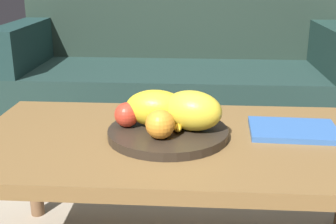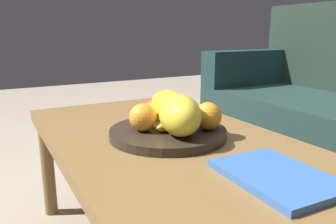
{
  "view_description": "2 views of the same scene",
  "coord_description": "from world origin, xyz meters",
  "px_view_note": "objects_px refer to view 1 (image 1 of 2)",
  "views": [
    {
      "loc": [
        0.03,
        -1.17,
        0.9
      ],
      "look_at": [
        -0.05,
        0.0,
        0.51
      ],
      "focal_mm": 47.34,
      "sensor_mm": 36.0,
      "label": 1
    },
    {
      "loc": [
        0.76,
        -0.45,
        0.74
      ],
      "look_at": [
        -0.05,
        0.0,
        0.51
      ],
      "focal_mm": 35.42,
      "sensor_mm": 36.0,
      "label": 2
    }
  ],
  "objects_px": {
    "melon_smaller_beside": "(192,110)",
    "fruit_bowl": "(168,133)",
    "coffee_table": "(185,152)",
    "magazine": "(293,130)",
    "melon_large_front": "(156,108)",
    "banana_bunch": "(171,116)",
    "apple_front": "(127,115)",
    "orange_front": "(191,106)",
    "orange_left": "(160,124)",
    "couch": "(176,82)"
  },
  "relations": [
    {
      "from": "fruit_bowl",
      "to": "magazine",
      "type": "xyz_separation_m",
      "value": [
        0.36,
        0.06,
        -0.0
      ]
    },
    {
      "from": "orange_left",
      "to": "banana_bunch",
      "type": "bearing_deg",
      "value": 76.89
    },
    {
      "from": "orange_left",
      "to": "banana_bunch",
      "type": "height_order",
      "value": "orange_left"
    },
    {
      "from": "magazine",
      "to": "apple_front",
      "type": "bearing_deg",
      "value": -171.78
    },
    {
      "from": "coffee_table",
      "to": "melon_large_front",
      "type": "xyz_separation_m",
      "value": [
        -0.08,
        0.03,
        0.12
      ]
    },
    {
      "from": "orange_left",
      "to": "apple_front",
      "type": "height_order",
      "value": "orange_left"
    },
    {
      "from": "coffee_table",
      "to": "melon_large_front",
      "type": "bearing_deg",
      "value": 163.27
    },
    {
      "from": "coffee_table",
      "to": "orange_front",
      "type": "distance_m",
      "value": 0.15
    },
    {
      "from": "couch",
      "to": "fruit_bowl",
      "type": "distance_m",
      "value": 1.13
    },
    {
      "from": "coffee_table",
      "to": "melon_large_front",
      "type": "height_order",
      "value": "melon_large_front"
    },
    {
      "from": "coffee_table",
      "to": "fruit_bowl",
      "type": "relative_size",
      "value": 3.54
    },
    {
      "from": "fruit_bowl",
      "to": "orange_left",
      "type": "distance_m",
      "value": 0.09
    },
    {
      "from": "melon_smaller_beside",
      "to": "melon_large_front",
      "type": "bearing_deg",
      "value": 168.2
    },
    {
      "from": "melon_smaller_beside",
      "to": "magazine",
      "type": "xyz_separation_m",
      "value": [
        0.29,
        0.06,
        -0.07
      ]
    },
    {
      "from": "melon_large_front",
      "to": "banana_bunch",
      "type": "relative_size",
      "value": 1.1
    },
    {
      "from": "fruit_bowl",
      "to": "apple_front",
      "type": "height_order",
      "value": "apple_front"
    },
    {
      "from": "couch",
      "to": "magazine",
      "type": "relative_size",
      "value": 6.8
    },
    {
      "from": "melon_smaller_beside",
      "to": "orange_front",
      "type": "distance_m",
      "value": 0.09
    },
    {
      "from": "orange_front",
      "to": "banana_bunch",
      "type": "xyz_separation_m",
      "value": [
        -0.06,
        -0.07,
        -0.01
      ]
    },
    {
      "from": "fruit_bowl",
      "to": "melon_smaller_beside",
      "type": "distance_m",
      "value": 0.1
    },
    {
      "from": "melon_smaller_beside",
      "to": "orange_front",
      "type": "relative_size",
      "value": 2.14
    },
    {
      "from": "couch",
      "to": "apple_front",
      "type": "xyz_separation_m",
      "value": [
        -0.09,
        -1.11,
        0.19
      ]
    },
    {
      "from": "couch",
      "to": "melon_large_front",
      "type": "xyz_separation_m",
      "value": [
        -0.0,
        -1.1,
        0.21
      ]
    },
    {
      "from": "couch",
      "to": "orange_left",
      "type": "relative_size",
      "value": 21.48
    },
    {
      "from": "melon_smaller_beside",
      "to": "fruit_bowl",
      "type": "bearing_deg",
      "value": -177.01
    },
    {
      "from": "melon_large_front",
      "to": "magazine",
      "type": "distance_m",
      "value": 0.4
    },
    {
      "from": "coffee_table",
      "to": "magazine",
      "type": "height_order",
      "value": "magazine"
    },
    {
      "from": "coffee_table",
      "to": "banana_bunch",
      "type": "bearing_deg",
      "value": 148.87
    },
    {
      "from": "couch",
      "to": "orange_front",
      "type": "height_order",
      "value": "couch"
    },
    {
      "from": "banana_bunch",
      "to": "apple_front",
      "type": "bearing_deg",
      "value": -173.62
    },
    {
      "from": "orange_front",
      "to": "banana_bunch",
      "type": "distance_m",
      "value": 0.09
    },
    {
      "from": "magazine",
      "to": "fruit_bowl",
      "type": "bearing_deg",
      "value": -168.21
    },
    {
      "from": "orange_left",
      "to": "magazine",
      "type": "relative_size",
      "value": 0.32
    },
    {
      "from": "banana_bunch",
      "to": "orange_front",
      "type": "bearing_deg",
      "value": 51.3
    },
    {
      "from": "melon_smaller_beside",
      "to": "apple_front",
      "type": "bearing_deg",
      "value": 177.65
    },
    {
      "from": "couch",
      "to": "magazine",
      "type": "xyz_separation_m",
      "value": [
        0.39,
        -1.06,
        0.14
      ]
    },
    {
      "from": "magazine",
      "to": "orange_front",
      "type": "bearing_deg",
      "value": 175.61
    },
    {
      "from": "fruit_bowl",
      "to": "couch",
      "type": "bearing_deg",
      "value": 91.64
    },
    {
      "from": "coffee_table",
      "to": "fruit_bowl",
      "type": "xyz_separation_m",
      "value": [
        -0.05,
        0.0,
        0.06
      ]
    },
    {
      "from": "melon_smaller_beside",
      "to": "orange_left",
      "type": "height_order",
      "value": "melon_smaller_beside"
    },
    {
      "from": "melon_smaller_beside",
      "to": "orange_left",
      "type": "relative_size",
      "value": 2.16
    },
    {
      "from": "coffee_table",
      "to": "orange_front",
      "type": "height_order",
      "value": "orange_front"
    },
    {
      "from": "coffee_table",
      "to": "couch",
      "type": "relative_size",
      "value": 0.71
    },
    {
      "from": "melon_large_front",
      "to": "fruit_bowl",
      "type": "bearing_deg",
      "value": -35.13
    },
    {
      "from": "apple_front",
      "to": "melon_large_front",
      "type": "bearing_deg",
      "value": 9.47
    },
    {
      "from": "orange_front",
      "to": "couch",
      "type": "bearing_deg",
      "value": 95.29
    },
    {
      "from": "orange_left",
      "to": "magazine",
      "type": "height_order",
      "value": "orange_left"
    },
    {
      "from": "orange_left",
      "to": "magazine",
      "type": "distance_m",
      "value": 0.4
    },
    {
      "from": "fruit_bowl",
      "to": "melon_smaller_beside",
      "type": "bearing_deg",
      "value": 2.99
    },
    {
      "from": "melon_large_front",
      "to": "melon_smaller_beside",
      "type": "bearing_deg",
      "value": -11.8
    }
  ]
}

